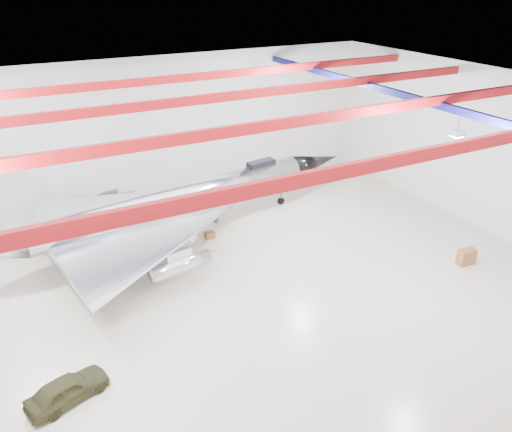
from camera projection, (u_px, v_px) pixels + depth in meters
floor at (215, 297)px, 28.03m from camera, size 40.00×40.00×0.00m
wall_back at (133, 133)px, 37.51m from camera, size 40.00×0.00×40.00m
wall_right at (482, 150)px, 33.98m from camera, size 0.00×30.00×30.00m
ceiling at (207, 102)px, 23.18m from camera, size 40.00×40.00×0.00m
ceiling_structure at (208, 116)px, 23.48m from camera, size 39.50×29.50×1.08m
jet_aircraft at (179, 204)px, 33.39m from camera, size 27.45×17.87×7.51m
jeep at (67, 389)px, 21.05m from camera, size 3.75×2.43×1.19m
desk at (466, 257)px, 30.96m from camera, size 1.18×0.66×1.04m
crate_ply at (135, 262)px, 30.97m from camera, size 0.69×0.63×0.39m
toolbox_red at (158, 234)px, 34.49m from camera, size 0.44×0.36×0.29m
engine_drum at (190, 257)px, 31.62m from camera, size 0.45×0.45×0.37m
parts_bin at (210, 235)px, 34.16m from camera, size 0.64×0.52×0.44m
oil_barrel at (128, 272)px, 30.01m from camera, size 0.51×0.41×0.35m
spares_box at (216, 220)px, 36.32m from camera, size 0.43×0.43×0.32m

